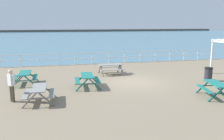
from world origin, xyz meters
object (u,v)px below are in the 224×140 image
(picnic_table_near_right, at_px, (87,78))
(litter_bin, at_px, (208,74))
(picnic_table_far_left, at_px, (111,67))
(visitor, at_px, (11,84))
(picnic_table_far_right, at_px, (39,91))
(picnic_table_near_left, at_px, (216,86))
(picnic_table_mid_centre, at_px, (25,75))

(picnic_table_near_right, height_order, litter_bin, litter_bin)
(picnic_table_near_right, bearing_deg, picnic_table_far_left, -30.73)
(picnic_table_far_left, distance_m, visitor, 8.25)
(picnic_table_far_right, relative_size, visitor, 1.11)
(picnic_table_far_left, relative_size, picnic_table_far_right, 1.02)
(visitor, bearing_deg, litter_bin, -30.21)
(picnic_table_near_left, xyz_separation_m, picnic_table_near_right, (-6.49, 3.53, 0.00))
(picnic_table_far_right, distance_m, litter_bin, 11.17)
(picnic_table_near_left, bearing_deg, litter_bin, -17.82)
(picnic_table_mid_centre, relative_size, visitor, 1.10)
(visitor, xyz_separation_m, litter_bin, (12.33, 1.62, -0.47))
(picnic_table_near_right, bearing_deg, visitor, 117.69)
(picnic_table_near_right, xyz_separation_m, picnic_table_far_left, (2.25, 3.42, 0.00))
(picnic_table_far_left, distance_m, litter_bin, 7.08)
(picnic_table_near_left, bearing_deg, visitor, 92.14)
(litter_bin, bearing_deg, picnic_table_far_left, 148.46)
(picnic_table_near_right, xyz_separation_m, litter_bin, (8.28, -0.28, -0.10))
(picnic_table_near_right, distance_m, visitor, 4.49)
(picnic_table_mid_centre, distance_m, visitor, 3.57)
(picnic_table_mid_centre, distance_m, picnic_table_far_left, 6.35)
(picnic_table_near_left, distance_m, picnic_table_near_right, 7.39)
(picnic_table_near_right, distance_m, picnic_table_far_right, 3.52)
(picnic_table_far_left, height_order, picnic_table_far_right, same)
(picnic_table_mid_centre, height_order, picnic_table_far_right, same)
(picnic_table_near_left, xyz_separation_m, picnic_table_far_right, (-9.20, 1.29, 0.00))
(picnic_table_mid_centre, relative_size, picnic_table_far_left, 0.98)
(picnic_table_near_right, height_order, picnic_table_far_left, same)
(picnic_table_near_right, distance_m, picnic_table_far_left, 4.09)
(picnic_table_near_right, relative_size, picnic_table_far_left, 1.00)
(picnic_table_far_left, height_order, visitor, visitor)
(litter_bin, bearing_deg, picnic_table_mid_centre, 170.94)
(picnic_table_far_right, height_order, visitor, visitor)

